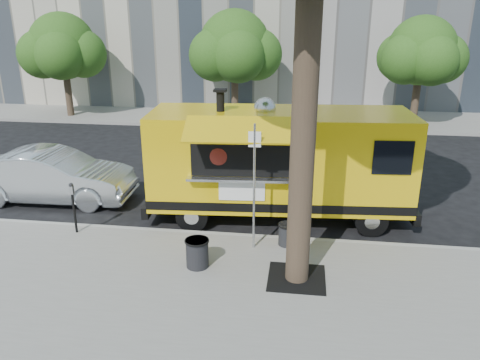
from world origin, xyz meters
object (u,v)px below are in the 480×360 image
object	(u,v)px
parking_meter	(73,202)
trash_bin_right	(197,252)
trash_bin_left	(287,234)
sign_post	(254,180)
far_tree_b	(235,46)
far_tree_a	(63,46)
far_tree_c	(422,51)
food_truck	(278,161)
sedan	(53,176)

from	to	relation	value
parking_meter	trash_bin_right	size ratio (longest dim) A/B	2.08
parking_meter	trash_bin_left	world-z (taller)	parking_meter
sign_post	trash_bin_right	size ratio (longest dim) A/B	4.68
far_tree_b	trash_bin_left	xyz separation A→B (m)	(3.33, -14.00, -3.39)
trash_bin_left	trash_bin_right	world-z (taller)	trash_bin_right
far_tree_a	trash_bin_right	world-z (taller)	far_tree_a
far_tree_c	trash_bin_right	world-z (taller)	far_tree_c
far_tree_a	food_truck	size ratio (longest dim) A/B	0.73
parking_meter	food_truck	distance (m)	5.37
parking_meter	trash_bin_left	distance (m)	5.36
far_tree_c	sedan	xyz separation A→B (m)	(-12.80, -11.48, -2.93)
parking_meter	far_tree_c	bearing A→B (deg)	51.34
far_tree_a	far_tree_b	xyz separation A→B (m)	(9.00, 0.40, 0.06)
food_truck	trash_bin_right	world-z (taller)	food_truck
far_tree_a	sedan	xyz separation A→B (m)	(5.20, -11.38, -2.98)
trash_bin_left	far_tree_a	bearing A→B (deg)	132.19
far_tree_c	trash_bin_left	bearing A→B (deg)	-112.49
food_truck	far_tree_b	bearing A→B (deg)	99.46
parking_meter	food_truck	size ratio (longest dim) A/B	0.18
sign_post	sedan	bearing A→B (deg)	158.75
food_truck	parking_meter	bearing A→B (deg)	-163.19
sign_post	far_tree_a	bearing A→B (deg)	129.83
far_tree_a	trash_bin_left	world-z (taller)	far_tree_a
sign_post	trash_bin_right	xyz separation A→B (m)	(-1.12, -1.05, -1.36)
food_truck	trash_bin_right	distance (m)	3.71
far_tree_c	food_truck	xyz separation A→B (m)	(-6.03, -11.83, -2.05)
far_tree_b	trash_bin_right	world-z (taller)	far_tree_b
far_tree_a	far_tree_c	bearing A→B (deg)	0.32
far_tree_b	sedan	bearing A→B (deg)	-107.88
trash_bin_left	far_tree_c	bearing A→B (deg)	67.51
food_truck	trash_bin_left	size ratio (longest dim) A/B	13.61
trash_bin_right	far_tree_b	bearing A→B (deg)	95.33
food_truck	sedan	xyz separation A→B (m)	(-6.77, 0.35, -0.87)
food_truck	trash_bin_left	xyz separation A→B (m)	(0.36, -1.87, -1.23)
far_tree_a	sedan	size ratio (longest dim) A/B	1.11
far_tree_a	trash_bin_right	xyz separation A→B (m)	(10.43, -14.90, -3.28)
far_tree_a	parking_meter	xyz separation A→B (m)	(7.00, -13.65, -2.79)
far_tree_a	far_tree_c	xyz separation A→B (m)	(18.00, 0.10, -0.06)
parking_meter	sedan	distance (m)	2.90
trash_bin_left	sedan	bearing A→B (deg)	162.71
far_tree_b	food_truck	world-z (taller)	far_tree_b
far_tree_a	sign_post	xyz separation A→B (m)	(11.55, -13.85, -1.93)
sign_post	food_truck	xyz separation A→B (m)	(0.42, 2.12, -0.18)
food_truck	sign_post	bearing A→B (deg)	-105.49
food_truck	sedan	world-z (taller)	food_truck
parking_meter	sedan	bearing A→B (deg)	128.42
trash_bin_right	trash_bin_left	bearing A→B (deg)	34.26
far_tree_b	trash_bin_left	world-z (taller)	far_tree_b
far_tree_b	trash_bin_left	distance (m)	14.79
parking_meter	far_tree_b	bearing A→B (deg)	81.90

